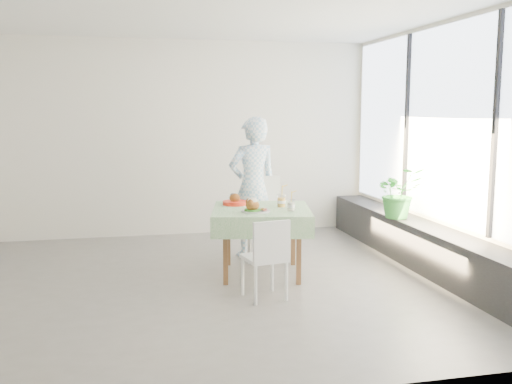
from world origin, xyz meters
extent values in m
plane|color=#64615F|center=(0.00, 0.00, 0.00)|extent=(6.00, 6.00, 0.00)
plane|color=white|center=(0.00, 0.00, 2.80)|extent=(6.00, 6.00, 0.00)
cube|color=silver|center=(0.00, 2.50, 1.40)|extent=(6.00, 0.02, 2.80)
cube|color=silver|center=(0.00, -2.50, 1.40)|extent=(6.00, 0.02, 2.80)
cube|color=silver|center=(3.00, 0.00, 1.40)|extent=(0.02, 5.00, 2.80)
cube|color=#D1E0F9|center=(2.97, 0.00, 1.65)|extent=(0.01, 4.80, 2.18)
cube|color=black|center=(2.80, 0.00, 0.25)|extent=(0.40, 4.80, 0.50)
cube|color=brown|center=(0.90, 0.21, 0.71)|extent=(1.07, 1.07, 0.04)
cube|color=white|center=(0.90, 0.21, 0.74)|extent=(1.23, 1.23, 0.01)
cube|color=white|center=(1.08, 0.83, 0.50)|extent=(0.50, 0.50, 0.04)
cube|color=white|center=(1.09, 1.05, 0.76)|extent=(0.47, 0.08, 0.47)
cube|color=white|center=(0.75, -0.59, 0.40)|extent=(0.44, 0.44, 0.04)
cube|color=white|center=(0.78, -0.76, 0.60)|extent=(0.37, 0.11, 0.37)
imported|color=#87B6D8|center=(0.99, 1.06, 0.86)|extent=(0.70, 0.53, 1.73)
cylinder|color=white|center=(0.79, -0.02, 0.75)|extent=(0.31, 0.31, 0.02)
cylinder|color=#1B5816|center=(0.75, -0.02, 0.77)|extent=(0.17, 0.17, 0.02)
ellipsoid|color=brown|center=(0.75, -0.02, 0.82)|extent=(0.14, 0.13, 0.11)
ellipsoid|color=white|center=(0.75, -0.02, 0.87)|extent=(0.10, 0.10, 0.07)
cylinder|color=maroon|center=(0.89, -0.03, 0.77)|extent=(0.05, 0.05, 0.03)
cylinder|color=white|center=(1.14, 0.24, 0.81)|extent=(0.09, 0.09, 0.14)
cylinder|color=orange|center=(1.14, 0.24, 0.79)|extent=(0.08, 0.08, 0.10)
cylinder|color=white|center=(1.14, 0.24, 0.88)|extent=(0.10, 0.10, 0.01)
cylinder|color=yellow|center=(1.15, 0.24, 0.93)|extent=(0.01, 0.03, 0.19)
cylinder|color=white|center=(1.17, -0.02, 0.80)|extent=(0.08, 0.08, 0.12)
cylinder|color=beige|center=(1.17, -0.02, 0.79)|extent=(0.07, 0.07, 0.09)
cylinder|color=white|center=(1.17, -0.02, 0.86)|extent=(0.09, 0.09, 0.01)
cylinder|color=yellow|center=(1.18, -0.02, 0.91)|extent=(0.01, 0.03, 0.16)
cylinder|color=red|center=(0.66, 0.50, 0.76)|extent=(0.27, 0.27, 0.04)
cylinder|color=white|center=(0.66, 0.50, 0.78)|extent=(0.23, 0.23, 0.02)
ellipsoid|color=brown|center=(0.66, 0.50, 0.82)|extent=(0.12, 0.12, 0.10)
imported|color=#287933|center=(2.69, 0.54, 0.81)|extent=(0.58, 0.50, 0.62)
camera|label=1|loc=(-0.49, -5.77, 1.80)|focal=40.00mm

